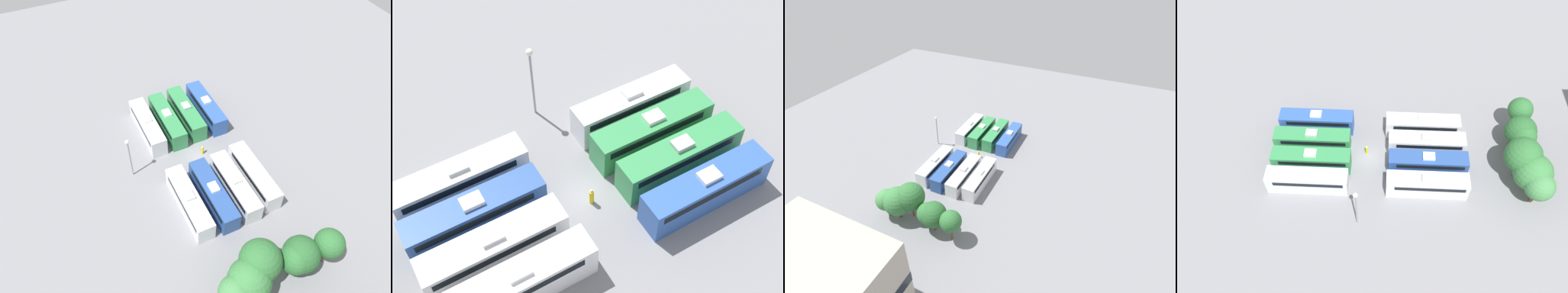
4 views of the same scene
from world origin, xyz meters
TOP-DOWN VIEW (x-y plane):
  - ground_plane at (0.00, 0.00)m, footprint 115.59×115.59m
  - bus_0 at (-5.13, -7.86)m, footprint 2.45×10.74m
  - bus_1 at (-1.62, -8.02)m, footprint 2.45×10.74m
  - bus_2 at (1.81, -7.70)m, footprint 2.45×10.74m
  - bus_3 at (5.11, -7.78)m, footprint 2.45×10.74m
  - bus_4 at (-4.99, 7.68)m, footprint 2.45×10.74m
  - bus_5 at (-1.71, 8.14)m, footprint 2.45×10.74m
  - bus_6 at (1.61, 8.18)m, footprint 2.45×10.74m
  - bus_7 at (5.05, 7.96)m, footprint 2.45×10.74m
  - worker_person at (-0.87, -0.33)m, footprint 0.36×0.36m
  - light_pole at (10.02, -0.94)m, footprint 0.60×0.60m

SIDE VIEW (x-z plane):
  - ground_plane at x=0.00m, z-range 0.00..0.00m
  - worker_person at x=-0.87m, z-range -0.06..1.57m
  - bus_0 at x=-5.13m, z-range -0.03..3.40m
  - bus_1 at x=-1.62m, z-range -0.03..3.40m
  - bus_2 at x=1.81m, z-range -0.03..3.40m
  - bus_3 at x=5.11m, z-range -0.03..3.40m
  - bus_4 at x=-4.99m, z-range -0.03..3.40m
  - bus_5 at x=-1.71m, z-range -0.03..3.40m
  - bus_6 at x=1.61m, z-range -0.03..3.40m
  - bus_7 at x=5.05m, z-range -0.03..3.40m
  - light_pole at x=10.02m, z-range 1.34..8.57m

